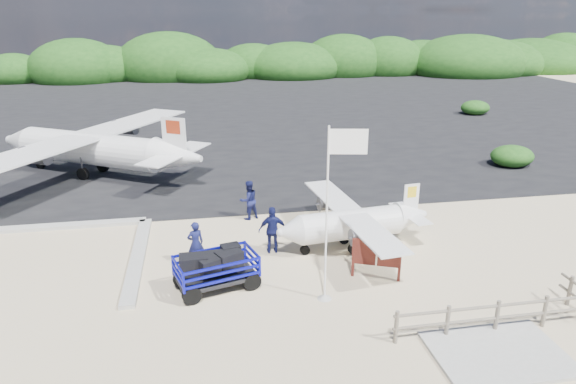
% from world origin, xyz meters
% --- Properties ---
extents(ground, '(160.00, 160.00, 0.00)m').
position_xyz_m(ground, '(0.00, 0.00, 0.00)').
color(ground, beige).
extents(asphalt_apron, '(90.00, 50.00, 0.04)m').
position_xyz_m(asphalt_apron, '(0.00, 30.00, 0.00)').
color(asphalt_apron, '#B2B2B2').
rests_on(asphalt_apron, ground).
extents(lagoon, '(9.00, 7.00, 0.40)m').
position_xyz_m(lagoon, '(-9.00, 1.50, 0.00)').
color(lagoon, '#B2B2B2').
rests_on(lagoon, ground).
extents(walkway_pad, '(3.50, 2.50, 0.10)m').
position_xyz_m(walkway_pad, '(5.50, -6.00, 0.00)').
color(walkway_pad, '#B2B2B2').
rests_on(walkway_pad, ground).
extents(vegetation_band, '(124.00, 8.00, 4.40)m').
position_xyz_m(vegetation_band, '(0.00, 55.00, 0.00)').
color(vegetation_band, '#B2B2B2').
rests_on(vegetation_band, ground).
extents(fence, '(6.40, 2.00, 1.10)m').
position_xyz_m(fence, '(6.00, -5.00, 0.00)').
color(fence, '#B2B2B2').
rests_on(fence, ground).
extents(baggage_cart, '(3.15, 2.32, 1.41)m').
position_xyz_m(baggage_cart, '(-1.71, -1.19, 0.00)').
color(baggage_cart, '#0A0EA3').
rests_on(baggage_cart, ground).
extents(flagpole, '(1.19, 0.67, 5.60)m').
position_xyz_m(flagpole, '(1.63, -2.42, 0.00)').
color(flagpole, white).
rests_on(flagpole, ground).
extents(signboard, '(1.69, 0.86, 1.46)m').
position_xyz_m(signboard, '(3.66, -1.45, 0.00)').
color(signboard, '#572018').
rests_on(signboard, ground).
extents(crew_a, '(0.68, 0.55, 1.63)m').
position_xyz_m(crew_a, '(-2.35, 0.71, 0.82)').
color(crew_a, '#13184A').
rests_on(crew_a, ground).
extents(crew_b, '(1.04, 0.94, 1.75)m').
position_xyz_m(crew_b, '(-0.04, 4.62, 0.88)').
color(crew_b, '#13184A').
rests_on(crew_b, ground).
extents(crew_c, '(1.09, 0.49, 1.83)m').
position_xyz_m(crew_c, '(0.50, 1.16, 0.92)').
color(crew_c, '#13184A').
rests_on(crew_c, ground).
extents(aircraft_large, '(21.29, 21.29, 4.65)m').
position_xyz_m(aircraft_large, '(18.11, 20.29, 0.00)').
color(aircraft_large, '#B2B2B2').
rests_on(aircraft_large, ground).
extents(aircraft_small, '(6.97, 6.97, 2.28)m').
position_xyz_m(aircraft_small, '(-7.08, 32.21, 0.00)').
color(aircraft_small, '#B2B2B2').
rests_on(aircraft_small, ground).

